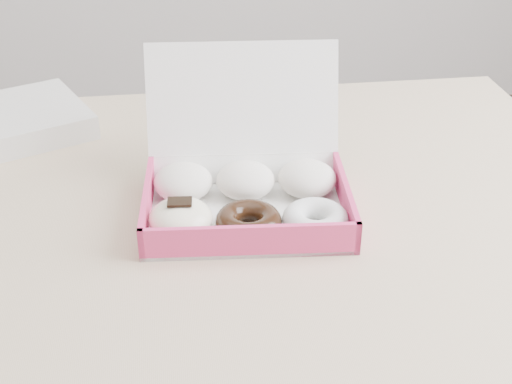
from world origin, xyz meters
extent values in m
cube|color=tan|center=(0.00, 0.00, 0.73)|extent=(1.20, 0.80, 0.04)
cylinder|color=tan|center=(0.55, 0.35, 0.35)|extent=(0.05, 0.05, 0.71)
cube|color=white|center=(0.08, -0.04, 0.75)|extent=(0.28, 0.21, 0.01)
cube|color=#DB366D|center=(0.07, -0.13, 0.77)|extent=(0.26, 0.03, 0.04)
cube|color=white|center=(0.09, 0.06, 0.77)|extent=(0.26, 0.03, 0.04)
cube|color=#DB366D|center=(-0.05, -0.03, 0.77)|extent=(0.02, 0.19, 0.04)
cube|color=#DB366D|center=(0.21, -0.05, 0.77)|extent=(0.02, 0.19, 0.04)
cube|color=white|center=(0.09, 0.08, 0.85)|extent=(0.27, 0.09, 0.18)
ellipsoid|color=white|center=(0.00, 0.02, 0.78)|extent=(0.09, 0.09, 0.04)
ellipsoid|color=white|center=(0.08, 0.01, 0.78)|extent=(0.09, 0.09, 0.04)
ellipsoid|color=white|center=(0.17, 0.00, 0.78)|extent=(0.09, 0.09, 0.04)
ellipsoid|color=#F3E9C5|center=(-0.01, -0.08, 0.78)|extent=(0.09, 0.09, 0.04)
cube|color=black|center=(-0.01, -0.08, 0.80)|extent=(0.03, 0.02, 0.00)
torus|color=black|center=(0.08, -0.08, 0.77)|extent=(0.09, 0.09, 0.03)
torus|color=white|center=(0.16, -0.09, 0.77)|extent=(0.09, 0.09, 0.03)
cube|color=silver|center=(-0.27, 0.26, 0.77)|extent=(0.30, 0.28, 0.04)
camera|label=1|loc=(-0.01, -0.82, 1.25)|focal=50.00mm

